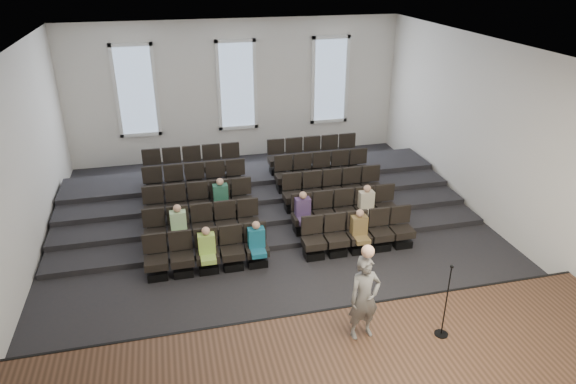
% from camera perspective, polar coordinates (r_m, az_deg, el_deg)
% --- Properties ---
extents(ground, '(14.00, 14.00, 0.00)m').
position_cam_1_polar(ground, '(13.48, -0.84, -6.29)').
color(ground, black).
rests_on(ground, ground).
extents(ceiling, '(12.00, 14.00, 0.02)m').
position_cam_1_polar(ceiling, '(11.69, -1.00, 15.19)').
color(ceiling, white).
rests_on(ceiling, ground).
extents(wall_back, '(12.00, 0.04, 5.00)m').
position_cam_1_polar(wall_back, '(18.98, -5.71, 11.15)').
color(wall_back, silver).
rests_on(wall_back, ground).
extents(wall_front, '(12.00, 0.04, 5.00)m').
position_cam_1_polar(wall_front, '(6.67, 13.31, -18.30)').
color(wall_front, silver).
rests_on(wall_front, ground).
extents(wall_left, '(0.04, 14.00, 5.00)m').
position_cam_1_polar(wall_left, '(12.60, -28.68, 0.86)').
color(wall_left, silver).
rests_on(wall_left, ground).
extents(wall_right, '(0.04, 14.00, 5.00)m').
position_cam_1_polar(wall_right, '(14.82, 22.53, 5.37)').
color(wall_right, silver).
rests_on(wall_right, ground).
extents(stage_lip, '(11.80, 0.06, 0.52)m').
position_cam_1_polar(stage_lip, '(10.70, 3.24, -14.16)').
color(stage_lip, black).
rests_on(stage_lip, ground).
extents(risers, '(11.80, 4.80, 0.60)m').
position_cam_1_polar(risers, '(16.14, -3.36, 0.01)').
color(risers, black).
rests_on(risers, ground).
extents(seating_rows, '(6.80, 4.70, 1.67)m').
position_cam_1_polar(seating_rows, '(14.48, -2.22, -0.90)').
color(seating_rows, black).
rests_on(seating_rows, ground).
extents(windows, '(8.44, 0.10, 3.24)m').
position_cam_1_polar(windows, '(18.87, -5.70, 11.69)').
color(windows, white).
rests_on(windows, wall_back).
extents(audience, '(5.45, 2.64, 1.10)m').
position_cam_1_polar(audience, '(13.19, -1.82, -3.13)').
color(audience, '#A0CD52').
rests_on(audience, seating_rows).
extents(speaker, '(0.66, 0.47, 1.68)m').
position_cam_1_polar(speaker, '(9.58, 8.48, -11.56)').
color(speaker, slate).
rests_on(speaker, stage).
extents(mic_stand, '(0.26, 0.26, 1.55)m').
position_cam_1_polar(mic_stand, '(10.13, 16.96, -12.91)').
color(mic_stand, black).
rests_on(mic_stand, stage).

